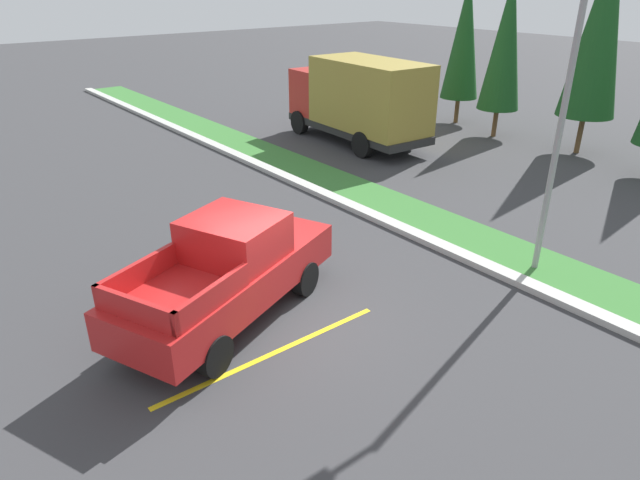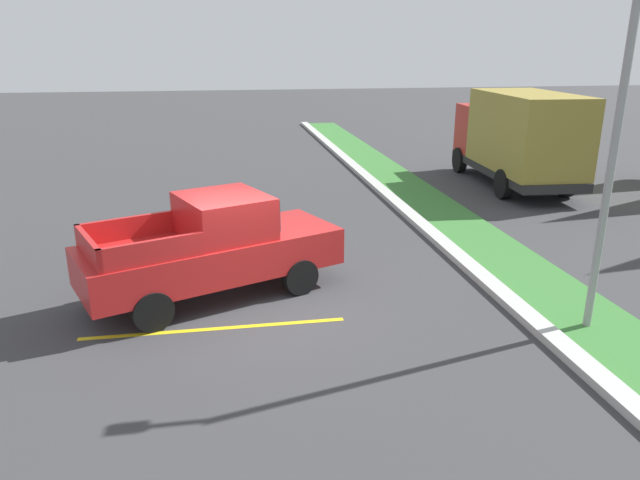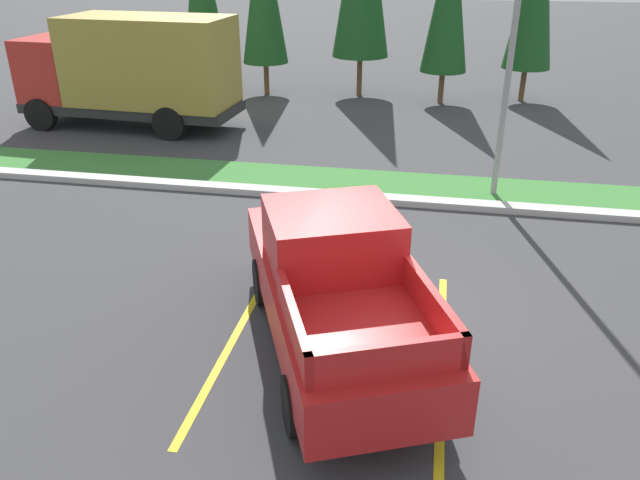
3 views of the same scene
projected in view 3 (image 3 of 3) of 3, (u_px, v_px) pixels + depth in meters
ground_plane at (389, 323)px, 9.85m from camera, size 120.00×120.00×0.00m
parking_line_near at (234, 337)px, 9.49m from camera, size 0.12×4.80×0.01m
parking_line_far at (441, 360)px, 8.97m from camera, size 0.12×4.80×0.01m
curb_strip at (408, 201)px, 14.24m from camera, size 56.00×0.40×0.15m
grass_median at (411, 186)px, 15.23m from camera, size 56.00×1.80×0.06m
pickup_truck_main at (335, 286)px, 8.82m from camera, size 3.76×5.54×2.10m
cargo_truck_distant at (132, 68)px, 19.38m from camera, size 6.92×2.81×3.40m
street_light at (515, 26)px, 12.94m from camera, size 0.24×1.49×6.57m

